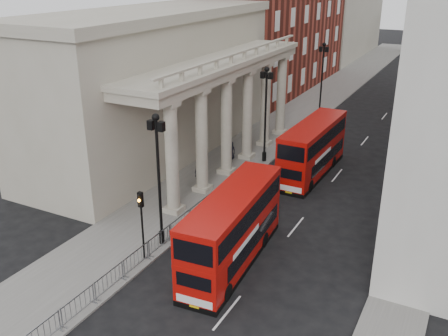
# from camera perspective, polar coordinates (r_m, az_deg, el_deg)

# --- Properties ---
(ground) EXTENTS (260.00, 260.00, 0.00)m
(ground) POSITION_cam_1_polar(r_m,az_deg,el_deg) (28.66, -10.62, -12.49)
(ground) COLOR black
(ground) RESTS_ON ground
(sidewalk_west) EXTENTS (6.00, 140.00, 0.12)m
(sidewalk_west) POSITION_cam_1_polar(r_m,az_deg,el_deg) (53.96, 6.44, 4.59)
(sidewalk_west) COLOR slate
(sidewalk_west) RESTS_ON ground
(sidewalk_east) EXTENTS (3.00, 140.00, 0.12)m
(sidewalk_east) POSITION_cam_1_polar(r_m,az_deg,el_deg) (50.80, 24.02, 1.66)
(sidewalk_east) COLOR slate
(sidewalk_east) RESTS_ON ground
(kerb) EXTENTS (0.20, 140.00, 0.14)m
(kerb) POSITION_cam_1_polar(r_m,az_deg,el_deg) (53.03, 9.42, 4.13)
(kerb) COLOR slate
(kerb) RESTS_ON ground
(portico_building) EXTENTS (9.00, 28.00, 12.00)m
(portico_building) POSITION_cam_1_polar(r_m,az_deg,el_deg) (45.55, -7.87, 9.03)
(portico_building) COLOR #A19A87
(portico_building) RESTS_ON ground
(brick_building) EXTENTS (9.00, 32.00, 22.00)m
(brick_building) POSITION_cam_1_polar(r_m,az_deg,el_deg) (71.21, 6.52, 17.77)
(brick_building) COLOR maroon
(brick_building) RESTS_ON ground
(west_building_far) EXTENTS (9.00, 30.00, 20.00)m
(west_building_far) POSITION_cam_1_polar(r_m,az_deg,el_deg) (101.70, 13.44, 17.99)
(west_building_far) COLOR #A19A87
(west_building_far) RESTS_ON ground
(lamp_post_south) EXTENTS (1.05, 0.44, 8.32)m
(lamp_post_south) POSITION_cam_1_polar(r_m,az_deg,el_deg) (29.47, -7.49, -0.42)
(lamp_post_south) COLOR black
(lamp_post_south) RESTS_ON sidewalk_west
(lamp_post_mid) EXTENTS (1.05, 0.44, 8.32)m
(lamp_post_mid) POSITION_cam_1_polar(r_m,az_deg,el_deg) (42.83, 4.78, 6.83)
(lamp_post_mid) COLOR black
(lamp_post_mid) RESTS_ON sidewalk_west
(lamp_post_north) EXTENTS (1.05, 0.44, 8.32)m
(lamp_post_north) POSITION_cam_1_polar(r_m,az_deg,el_deg) (57.55, 11.14, 10.41)
(lamp_post_north) COLOR black
(lamp_post_north) RESTS_ON sidewalk_west
(traffic_light) EXTENTS (0.28, 0.33, 4.30)m
(traffic_light) POSITION_cam_1_polar(r_m,az_deg,el_deg) (28.69, -9.44, -5.15)
(traffic_light) COLOR black
(traffic_light) RESTS_ON sidewalk_west
(crowd_barriers) EXTENTS (0.50, 18.75, 1.10)m
(crowd_barriers) POSITION_cam_1_polar(r_m,az_deg,el_deg) (29.95, -8.64, -9.18)
(crowd_barriers) COLOR gray
(crowd_barriers) RESTS_ON sidewalk_west
(bus_near) EXTENTS (3.14, 10.22, 4.35)m
(bus_near) POSITION_cam_1_polar(r_m,az_deg,el_deg) (28.61, 1.02, -6.80)
(bus_near) COLOR #B30D08
(bus_near) RESTS_ON ground
(bus_far) EXTENTS (2.66, 10.18, 4.37)m
(bus_far) POSITION_cam_1_polar(r_m,az_deg,el_deg) (41.55, 10.12, 2.28)
(bus_far) COLOR #B00C08
(bus_far) RESTS_ON ground
(pedestrian_a) EXTENTS (0.82, 0.69, 1.90)m
(pedestrian_a) POSITION_cam_1_polar(r_m,az_deg,el_deg) (39.21, -2.87, -0.51)
(pedestrian_a) COLOR black
(pedestrian_a) RESTS_ON sidewalk_west
(pedestrian_b) EXTENTS (0.97, 0.80, 1.86)m
(pedestrian_b) POSITION_cam_1_polar(r_m,az_deg,el_deg) (45.68, 0.48, 2.80)
(pedestrian_b) COLOR black
(pedestrian_b) RESTS_ON sidewalk_west
(pedestrian_c) EXTENTS (0.86, 0.63, 1.61)m
(pedestrian_c) POSITION_cam_1_polar(r_m,az_deg,el_deg) (44.39, 0.82, 2.05)
(pedestrian_c) COLOR black
(pedestrian_c) RESTS_ON sidewalk_west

